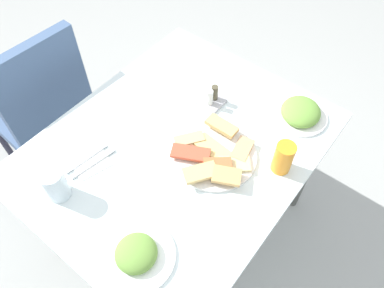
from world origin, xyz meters
TOP-DOWN VIEW (x-y plane):
  - ground_plane at (0.00, 0.00)m, footprint 6.00×6.00m
  - dining_table at (0.00, 0.00)m, footprint 1.07×0.88m
  - dining_chair at (-0.10, 0.76)m, footprint 0.44×0.45m
  - pide_platter at (0.04, -0.14)m, footprint 0.32×0.31m
  - salad_plate_greens at (0.39, -0.28)m, footprint 0.21×0.21m
  - salad_plate_rice at (-0.39, -0.17)m, footprint 0.23×0.23m
  - soda_can at (0.14, -0.34)m, footprint 0.09×0.09m
  - drinking_glass at (-0.39, 0.17)m, footprint 0.08×0.08m
  - paper_napkin at (-0.25, 0.19)m, footprint 0.15×0.15m
  - fork at (-0.25, 0.18)m, footprint 0.18×0.04m
  - spoon at (-0.25, 0.21)m, footprint 0.17×0.04m
  - condiment_caddy at (0.24, 0.03)m, footprint 0.09×0.09m

SIDE VIEW (x-z plane):
  - ground_plane at x=0.00m, z-range 0.00..0.00m
  - dining_chair at x=-0.10m, z-range 0.05..0.94m
  - dining_table at x=0.00m, z-range 0.28..0.98m
  - paper_napkin at x=-0.25m, z-range 0.71..0.71m
  - fork at x=-0.25m, z-range 0.71..0.71m
  - spoon at x=-0.25m, z-range 0.71..0.71m
  - pide_platter at x=0.04m, z-range 0.70..0.74m
  - salad_plate_rice at x=-0.39m, z-range 0.69..0.75m
  - salad_plate_greens at x=0.39m, z-range 0.70..0.76m
  - condiment_caddy at x=0.24m, z-range 0.69..0.77m
  - drinking_glass at x=-0.39m, z-range 0.71..0.82m
  - soda_can at x=0.14m, z-range 0.71..0.83m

